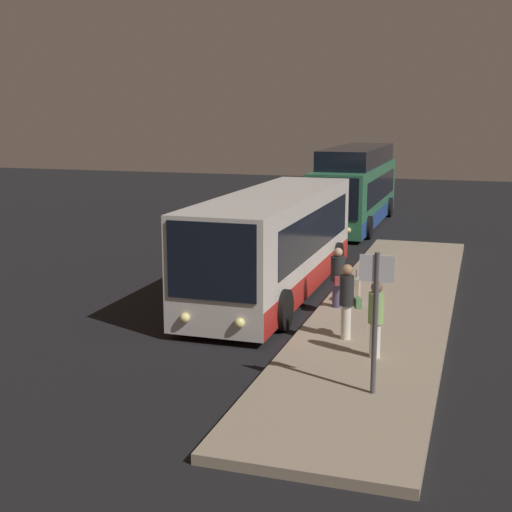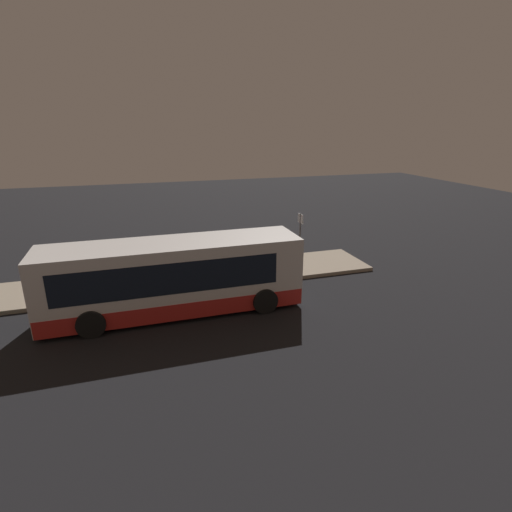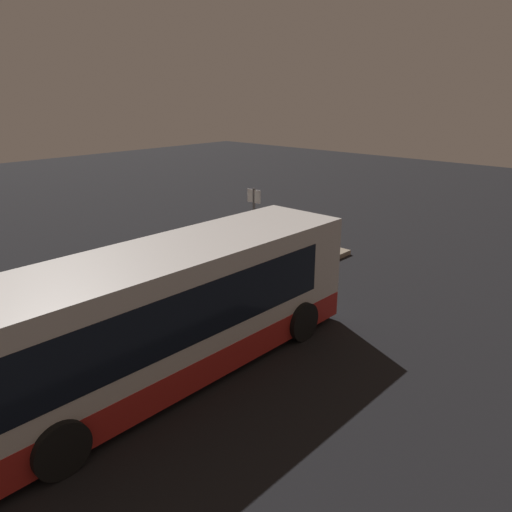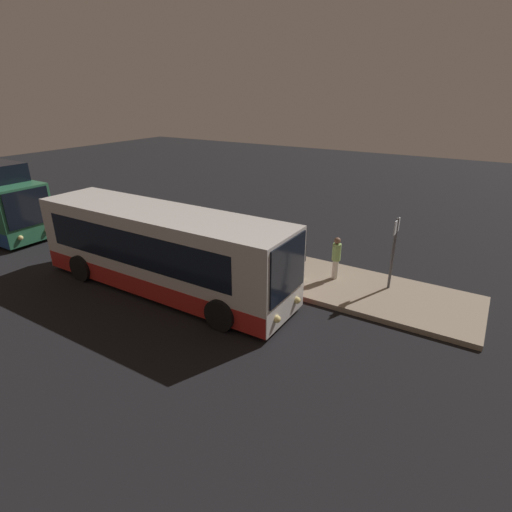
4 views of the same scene
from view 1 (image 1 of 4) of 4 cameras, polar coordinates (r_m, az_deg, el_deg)
name	(u,v)px [view 1 (image 1 of 4)]	position (r m, az deg, el deg)	size (l,w,h in m)	color
ground	(273,300)	(21.04, 1.37, -3.52)	(80.00, 80.00, 0.00)	black
platform	(388,306)	(20.36, 10.49, -3.95)	(20.00, 3.51, 0.19)	gray
bus_lead	(275,244)	(21.51, 1.56, 1.00)	(10.67, 2.80, 3.07)	silver
bus_second	(356,190)	(34.99, 7.98, 5.22)	(10.90, 2.75, 3.76)	#2D704C
passenger_boarding	(338,276)	(19.48, 6.56, -1.57)	(0.64, 0.53, 1.65)	#4C476B
passenger_waiting	(376,316)	(15.62, 9.56, -4.74)	(0.41, 0.41, 1.70)	silver
passenger_with_bags	(347,298)	(16.76, 7.31, -3.36)	(0.49, 0.59, 1.79)	silver
suitcase	(356,291)	(20.04, 7.98, -2.76)	(0.35, 0.22, 0.96)	beige
sign_post	(376,306)	(13.44, 9.55, -4.00)	(0.10, 0.64, 2.73)	#4C4C51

